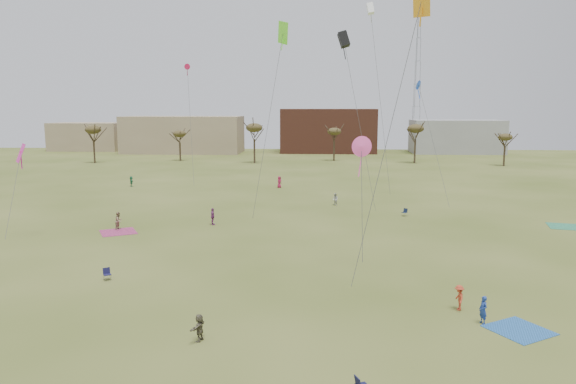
# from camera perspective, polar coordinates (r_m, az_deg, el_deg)

# --- Properties ---
(ground) EXTENTS (260.00, 260.00, 0.00)m
(ground) POSITION_cam_1_polar(r_m,az_deg,el_deg) (33.49, -1.23, -12.60)
(ground) COLOR #3F4F18
(ground) RESTS_ON ground
(flyer_near_right) EXTENTS (0.56, 0.69, 1.64)m
(flyer_near_right) POSITION_cam_1_polar(r_m,az_deg,el_deg) (33.35, 20.13, -11.75)
(flyer_near_right) COLOR navy
(flyer_near_right) RESTS_ON ground
(spectator_fore_b) EXTENTS (0.86, 1.01, 1.82)m
(spectator_fore_b) POSITION_cam_1_polar(r_m,az_deg,el_deg) (57.20, -17.63, -2.94)
(spectator_fore_b) COLOR #917C5C
(spectator_fore_b) RESTS_ON ground
(spectator_fore_c) EXTENTS (0.80, 1.45, 1.49)m
(spectator_fore_c) POSITION_cam_1_polar(r_m,az_deg,el_deg) (29.69, -9.45, -14.09)
(spectator_fore_c) COLOR brown
(spectator_fore_c) RESTS_ON ground
(flyer_mid_b) EXTENTS (0.59, 1.02, 1.58)m
(flyer_mid_b) POSITION_cam_1_polar(r_m,az_deg,el_deg) (34.99, 17.81, -10.69)
(flyer_mid_b) COLOR #B43A21
(flyer_mid_b) RESTS_ON ground
(spectator_mid_d) EXTENTS (0.82, 1.15, 1.81)m
(spectator_mid_d) POSITION_cam_1_polar(r_m,az_deg,el_deg) (57.21, -8.05, -2.61)
(spectator_mid_d) COLOR #88387F
(spectator_mid_d) RESTS_ON ground
(spectator_mid_e) EXTENTS (0.95, 0.96, 1.56)m
(spectator_mid_e) POSITION_cam_1_polar(r_m,az_deg,el_deg) (68.21, 5.09, -0.78)
(spectator_mid_e) COLOR #B8B8B8
(spectator_mid_e) RESTS_ON ground
(flyer_far_a) EXTENTS (1.04, 1.58, 1.63)m
(flyer_far_a) POSITION_cam_1_polar(r_m,az_deg,el_deg) (87.78, -16.40, 1.09)
(flyer_far_a) COLOR #25714D
(flyer_far_a) RESTS_ON ground
(flyer_far_b) EXTENTS (0.93, 1.05, 1.80)m
(flyer_far_b) POSITION_cam_1_polar(r_m,az_deg,el_deg) (82.94, -0.93, 1.08)
(flyer_far_b) COLOR #9E1B44
(flyer_far_b) RESTS_ON ground
(blanket_blue) EXTENTS (4.05, 4.05, 0.03)m
(blanket_blue) POSITION_cam_1_polar(r_m,az_deg,el_deg) (33.45, 23.47, -13.40)
(blanket_blue) COLOR #255DA2
(blanket_blue) RESTS_ON ground
(blanket_plum) EXTENTS (4.52, 4.52, 0.03)m
(blanket_plum) POSITION_cam_1_polar(r_m,az_deg,el_deg) (56.19, -17.69, -4.10)
(blanket_plum) COLOR #9F3061
(blanket_plum) RESTS_ON ground
(blanket_olive) EXTENTS (4.00, 4.00, 0.03)m
(blanket_olive) POSITION_cam_1_polar(r_m,az_deg,el_deg) (63.07, 27.52, -3.30)
(blanket_olive) COLOR #2E805B
(blanket_olive) RESTS_ON ground
(camp_chair_left) EXTENTS (0.72, 0.73, 0.87)m
(camp_chair_left) POSITION_cam_1_polar(r_m,az_deg,el_deg) (41.13, -18.75, -8.55)
(camp_chair_left) COLOR #16163C
(camp_chair_left) RESTS_ON ground
(camp_chair_right) EXTENTS (0.73, 0.74, 0.87)m
(camp_chair_right) POSITION_cam_1_polar(r_m,az_deg,el_deg) (62.81, 12.34, -2.29)
(camp_chair_right) COLOR #121B33
(camp_chair_right) RESTS_ON ground
(kites_aloft) EXTENTS (56.39, 49.08, 24.91)m
(kites_aloft) POSITION_cam_1_polar(r_m,az_deg,el_deg) (59.88, 5.23, 14.93)
(kites_aloft) COLOR red
(kites_aloft) RESTS_ON ground
(tree_line) EXTENTS (117.44, 49.32, 8.91)m
(tree_line) POSITION_cam_1_polar(r_m,az_deg,el_deg) (110.41, 0.56, 6.28)
(tree_line) COLOR #3A2B1E
(tree_line) RESTS_ON ground
(building_tan) EXTENTS (32.00, 14.00, 10.00)m
(building_tan) POSITION_cam_1_polar(r_m,az_deg,el_deg) (150.95, -11.11, 6.05)
(building_tan) COLOR #937F60
(building_tan) RESTS_ON ground
(building_brick) EXTENTS (26.00, 16.00, 12.00)m
(building_brick) POSITION_cam_1_polar(r_m,az_deg,el_deg) (151.19, 4.31, 6.57)
(building_brick) COLOR brown
(building_brick) RESTS_ON ground
(building_grey) EXTENTS (24.00, 12.00, 9.00)m
(building_grey) POSITION_cam_1_polar(r_m,az_deg,el_deg) (153.88, 17.53, 5.67)
(building_grey) COLOR gray
(building_grey) RESTS_ON ground
(building_tan_west) EXTENTS (20.00, 12.00, 8.00)m
(building_tan_west) POSITION_cam_1_polar(r_m,az_deg,el_deg) (167.47, -20.54, 5.58)
(building_tan_west) COLOR #937F60
(building_tan_west) RESTS_ON ground
(radio_tower) EXTENTS (1.51, 1.72, 41.00)m
(radio_tower) POSITION_cam_1_polar(r_m,az_deg,el_deg) (158.59, 13.59, 11.24)
(radio_tower) COLOR #9EA3A8
(radio_tower) RESTS_ON ground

